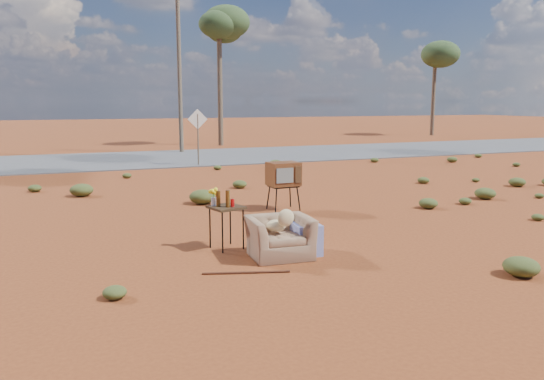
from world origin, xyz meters
name	(u,v)px	position (x,y,z in m)	size (l,w,h in m)	color
ground	(280,247)	(0.00, 0.00, 0.00)	(140.00, 140.00, 0.00)	brown
highway	(148,159)	(0.00, 15.00, 0.02)	(140.00, 7.00, 0.04)	#565659
armchair	(284,231)	(-0.14, -0.52, 0.41)	(1.22, 0.76, 0.87)	#89664B
tv_unit	(283,175)	(1.27, 2.89, 0.82)	(0.71, 0.58, 1.11)	black
side_table	(223,205)	(-0.93, 0.26, 0.76)	(0.63, 0.63, 1.03)	#3C2815
rusty_bar	(246,272)	(-1.01, -1.15, 0.02)	(0.03, 0.03, 1.28)	#532316
road_sign	(198,127)	(1.50, 12.00, 1.50)	(0.78, 0.06, 2.19)	brown
eucalyptus_center	(219,29)	(5.00, 21.00, 6.43)	(3.20, 3.20, 7.60)	brown
eucalyptus_right	(436,53)	(22.00, 24.00, 5.94)	(3.20, 3.20, 7.10)	brown
utility_pole_center	(179,66)	(2.00, 17.50, 4.15)	(1.40, 0.20, 8.00)	brown
scrub_patch	(180,199)	(-0.82, 4.41, 0.14)	(17.49, 8.07, 0.33)	#454E22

